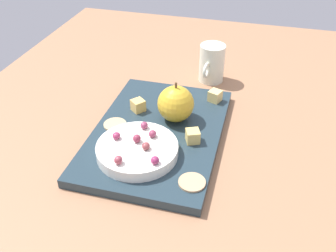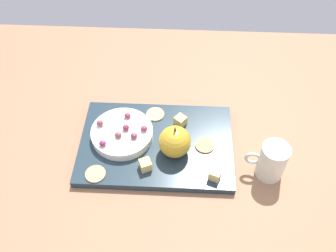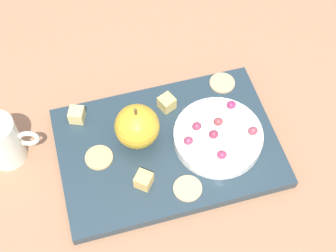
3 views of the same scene
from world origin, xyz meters
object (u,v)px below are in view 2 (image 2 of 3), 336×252
object	(u,v)px
grape_2	(127,116)
grape_3	(103,143)
cracker_0	(155,114)
platter	(156,144)
cracker_2	(205,145)
grape_5	(126,128)
grape_0	(134,136)
cup	(272,161)
cheese_cube_0	(145,165)
grape_6	(100,123)
cheese_cube_1	(215,174)
cracker_1	(95,174)
cheese_cube_2	(180,121)
apple_whole	(175,143)
serving_dish	(122,133)
grape_1	(118,135)
grape_4	(144,129)

from	to	relation	value
grape_2	grape_3	bearing A→B (deg)	61.79
cracker_0	platter	bearing A→B (deg)	95.33
cracker_2	grape_5	bearing A→B (deg)	-6.89
grape_0	grape_3	size ratio (longest dim) A/B	1.00
platter	cup	size ratio (longest dim) A/B	3.92
platter	grape_5	size ratio (longest dim) A/B	22.98
platter	cheese_cube_0	xyz separation A→B (cm)	(1.95, 7.87, 2.28)
grape_6	cup	xyz separation A→B (cm)	(-41.87, 9.53, -0.08)
cheese_cube_1	cup	xyz separation A→B (cm)	(-13.08, -3.14, 1.63)
cheese_cube_1	cracker_1	xyz separation A→B (cm)	(28.02, 0.60, -1.10)
cheese_cube_2	grape_0	xyz separation A→B (cm)	(11.28, 6.85, 1.63)
apple_whole	cup	bearing A→B (deg)	171.40
platter	cracker_2	xyz separation A→B (cm)	(-12.26, 0.56, 1.18)
serving_dish	cheese_cube_1	xyz separation A→B (cm)	(-23.10, 11.15, 0.18)
cheese_cube_2	cracker_2	world-z (taller)	cheese_cube_2
serving_dish	cracker_1	distance (cm)	12.77
platter	cheese_cube_1	size ratio (longest dim) A/B	14.76
cracker_1	cup	world-z (taller)	cup
grape_1	cracker_0	bearing A→B (deg)	-131.00
cheese_cube_0	grape_0	distance (cm)	8.21
apple_whole	cracker_1	size ratio (longest dim) A/B	1.62
apple_whole	cup	size ratio (longest dim) A/B	0.80
serving_dish	cheese_cube_2	xyz separation A→B (cm)	(-14.62, -4.79, 0.18)
grape_5	cup	size ratio (longest dim) A/B	0.17
cracker_0	cracker_1	xyz separation A→B (cm)	(12.76, 19.46, 0.00)
cracker_0	cracker_2	xyz separation A→B (cm)	(-13.11, 9.76, 0.00)
apple_whole	cheese_cube_2	bearing A→B (deg)	-97.04
cheese_cube_0	grape_6	bearing A→B (deg)	-41.14
cheese_cube_2	cheese_cube_1	bearing A→B (deg)	118.03
grape_5	grape_2	bearing A→B (deg)	-88.79
cracker_2	grape_4	distance (cm)	15.79
cheese_cube_2	cup	size ratio (longest dim) A/B	0.27
cheese_cube_1	cup	distance (cm)	13.55
grape_3	grape_1	bearing A→B (deg)	-140.87
serving_dish	cheese_cube_0	bearing A→B (deg)	125.81
cheese_cube_1	grape_1	distance (cm)	25.45
cheese_cube_1	cheese_cube_2	xyz separation A→B (cm)	(8.49, -15.94, 0.00)
serving_dish	cheese_cube_2	bearing A→B (deg)	-161.87
cheese_cube_2	grape_5	world-z (taller)	grape_5
cracker_0	grape_3	bearing A→B (deg)	46.49
serving_dish	cracker_0	world-z (taller)	serving_dish
grape_4	grape_5	distance (cm)	4.54
grape_5	cheese_cube_1	bearing A→B (deg)	152.43
apple_whole	grape_1	xyz separation A→B (cm)	(14.03, -2.60, -1.00)
grape_0	grape_2	size ratio (longest dim) A/B	1.00
cracker_0	cup	distance (cm)	32.53
serving_dish	cracker_0	size ratio (longest dim) A/B	3.23
cracker_0	grape_0	size ratio (longest dim) A/B	2.90
grape_5	platter	bearing A→B (deg)	166.44
cheese_cube_1	grape_3	distance (cm)	27.88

